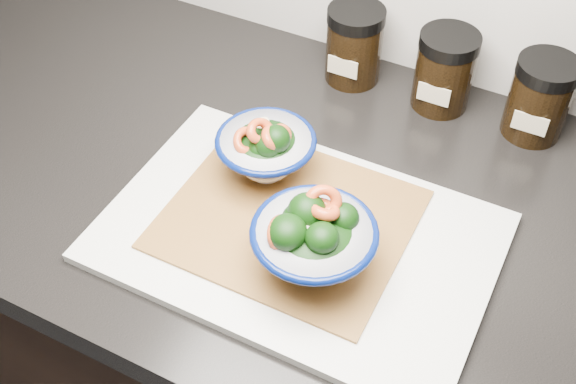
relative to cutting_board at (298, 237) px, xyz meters
The scene contains 8 objects.
countertop 0.14m from the cutting_board, 36.10° to the left, with size 3.50×0.60×0.04m, color black.
cutting_board is the anchor object (origin of this frame).
bamboo_mat 0.03m from the cutting_board, 144.77° to the left, with size 0.28×0.24×0.00m, color #A86D32.
bowl_left 0.12m from the cutting_board, 138.44° to the left, with size 0.12×0.12×0.09m.
bowl_right 0.08m from the cutting_board, 46.04° to the right, with size 0.14×0.14×0.11m.
spice_jar_a 0.33m from the cutting_board, 102.33° to the left, with size 0.08×0.08×0.11m.
spice_jar_b 0.33m from the cutting_board, 78.54° to the left, with size 0.08×0.08×0.11m.
spice_jar_c 0.38m from the cutting_board, 58.55° to the left, with size 0.08×0.08×0.11m.
Camera 1 is at (0.13, 0.88, 1.55)m, focal length 45.00 mm.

